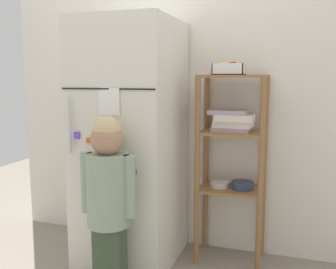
{
  "coord_description": "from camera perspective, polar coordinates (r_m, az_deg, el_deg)",
  "views": [
    {
      "loc": [
        0.81,
        -2.25,
        1.23
      ],
      "look_at": [
        0.06,
        0.02,
        0.87
      ],
      "focal_mm": 40.71,
      "sensor_mm": 36.0,
      "label": 1
    }
  ],
  "objects": [
    {
      "name": "pantry_shelf_unit",
      "position": [
        2.52,
        9.58,
        -1.77
      ],
      "size": [
        0.44,
        0.3,
        1.24
      ],
      "color": "olive",
      "rests_on": "ground"
    },
    {
      "name": "ground_plane",
      "position": [
        2.69,
        -1.51,
        -18.6
      ],
      "size": [
        6.0,
        6.0,
        0.0
      ],
      "primitive_type": "plane",
      "color": "gray"
    },
    {
      "name": "kitchen_wall_back",
      "position": [
        2.76,
        1.06,
        4.74
      ],
      "size": [
        2.56,
        0.03,
        2.09
      ],
      "primitive_type": "cube",
      "color": "silver",
      "rests_on": "ground"
    },
    {
      "name": "child_standing",
      "position": [
        2.13,
        -8.9,
        -8.1
      ],
      "size": [
        0.33,
        0.24,
        1.03
      ],
      "color": "#3B4B33",
      "rests_on": "ground"
    },
    {
      "name": "refrigerator",
      "position": [
        2.52,
        -5.51,
        -1.39
      ],
      "size": [
        0.59,
        0.69,
        1.59
      ],
      "color": "silver",
      "rests_on": "ground"
    },
    {
      "name": "fruit_bin",
      "position": [
        2.48,
        9.23,
        9.7
      ],
      "size": [
        0.2,
        0.15,
        0.09
      ],
      "color": "white",
      "rests_on": "pantry_shelf_unit"
    }
  ]
}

